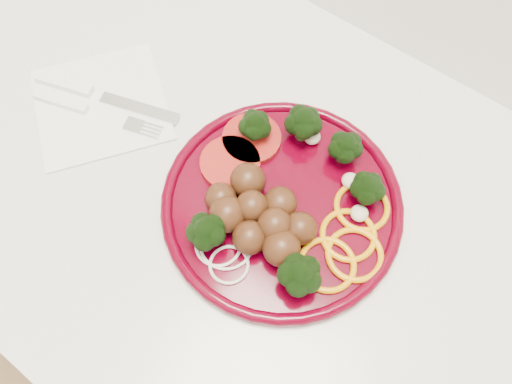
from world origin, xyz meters
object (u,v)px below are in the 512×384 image
Objects in this scene: napkin at (101,105)px; plate at (282,201)px; knife at (88,92)px; fork at (76,107)px.

plate is at bearing 4.85° from napkin.
plate is at bearing -13.80° from knife.
napkin is (-0.27, -0.02, -0.02)m from plate.
knife is 1.13× the size of fork.
knife is at bearing 83.00° from fork.
fork is at bearing -128.82° from napkin.
fork is (0.00, -0.03, -0.00)m from knife.
plate is 0.27m from napkin.
plate is 1.73× the size of napkin.
plate reaches higher than knife.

